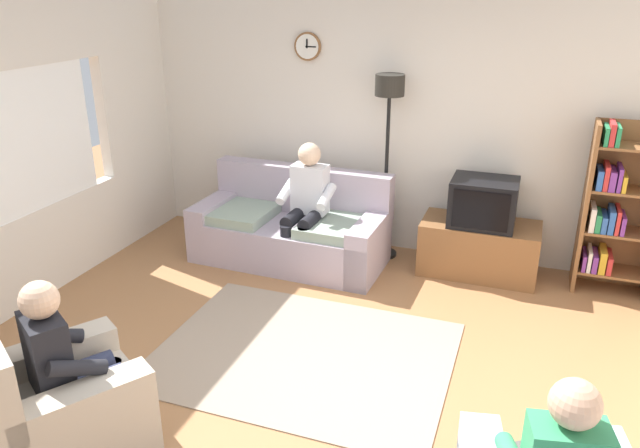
% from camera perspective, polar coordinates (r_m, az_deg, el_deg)
% --- Properties ---
extents(ground_plane, '(12.00, 12.00, 0.00)m').
position_cam_1_polar(ground_plane, '(4.41, 0.07, -15.18)').
color(ground_plane, '#9E6B42').
extents(back_wall_assembly, '(6.20, 0.17, 2.70)m').
position_cam_1_polar(back_wall_assembly, '(6.24, 8.49, 9.46)').
color(back_wall_assembly, silver).
rests_on(back_wall_assembly, ground_plane).
extents(couch, '(1.93, 0.94, 0.90)m').
position_cam_1_polar(couch, '(6.16, -2.71, -0.61)').
color(couch, '#A899A8').
rests_on(couch, ground_plane).
extents(tv_stand, '(1.10, 0.56, 0.52)m').
position_cam_1_polar(tv_stand, '(6.07, 14.63, -2.21)').
color(tv_stand, brown).
rests_on(tv_stand, ground_plane).
extents(tv, '(0.60, 0.49, 0.44)m').
position_cam_1_polar(tv, '(5.88, 15.04, 1.98)').
color(tv, black).
rests_on(tv, tv_stand).
extents(bookshelf, '(0.68, 0.36, 1.56)m').
position_cam_1_polar(bookshelf, '(5.99, 26.08, 1.26)').
color(bookshelf, brown).
rests_on(bookshelf, ground_plane).
extents(floor_lamp, '(0.28, 0.28, 1.85)m').
position_cam_1_polar(floor_lamp, '(5.95, 6.44, 9.95)').
color(floor_lamp, black).
rests_on(floor_lamp, ground_plane).
extents(armchair_near_window, '(1.15, 1.17, 0.90)m').
position_cam_1_polar(armchair_near_window, '(4.10, -23.25, -15.43)').
color(armchair_near_window, '#BCAD99').
rests_on(armchair_near_window, ground_plane).
extents(area_rug, '(2.20, 1.70, 0.01)m').
position_cam_1_polar(area_rug, '(4.75, -1.52, -12.09)').
color(area_rug, gray).
rests_on(area_rug, ground_plane).
extents(person_on_couch, '(0.52, 0.54, 1.24)m').
position_cam_1_polar(person_on_couch, '(5.85, -1.33, 2.24)').
color(person_on_couch, silver).
rests_on(person_on_couch, ground_plane).
extents(person_in_left_armchair, '(0.61, 0.64, 1.12)m').
position_cam_1_polar(person_in_left_armchair, '(3.95, -22.68, -11.38)').
color(person_in_left_armchair, black).
rests_on(person_in_left_armchair, ground_plane).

